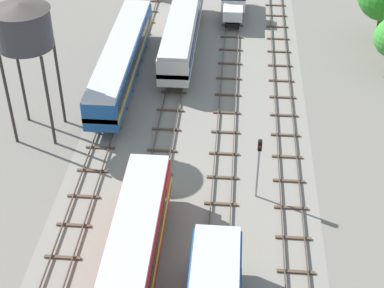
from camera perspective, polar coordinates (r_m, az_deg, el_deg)
ground_plane at (r=58.37m, az=1.08°, el=6.51°), size 480.00×480.00×0.00m
ballast_bed at (r=58.37m, az=1.08°, el=6.52°), size 18.97×176.00×0.01m
track_far_left at (r=60.03m, az=-6.06°, el=7.35°), size 2.40×126.00×0.29m
track_left at (r=59.36m, az=-1.28°, el=7.20°), size 2.40×126.00×0.29m
track_centre_left at (r=59.10m, az=3.58°, el=7.00°), size 2.40×126.00×0.29m
track_centre at (r=59.26m, az=8.43°, el=6.74°), size 2.40×126.00×0.29m
diesel_railcar_left_near at (r=34.86m, az=-6.28°, el=-12.95°), size 2.96×20.50×3.80m
diesel_railcar_far_left_mid at (r=56.38m, az=-6.71°, el=8.13°), size 2.96×20.50×3.80m
diesel_railcar_left_midfar at (r=62.35m, az=-0.88°, el=11.23°), size 2.96×20.50×3.80m
shunter_loco_centre_left_far at (r=69.93m, az=3.98°, el=13.47°), size 2.74×8.46×3.10m
water_tower at (r=47.33m, az=-15.77°, el=10.69°), size 4.47×4.47×11.41m
signal_post_nearest at (r=41.95m, az=6.35°, el=-1.58°), size 0.28×0.47×5.21m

